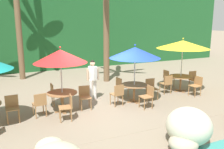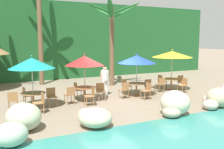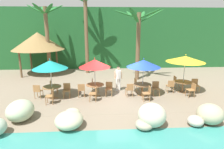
{
  "view_description": "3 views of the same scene",
  "coord_description": "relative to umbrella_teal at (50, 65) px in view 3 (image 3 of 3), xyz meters",
  "views": [
    {
      "loc": [
        -3.19,
        -8.46,
        3.32
      ],
      "look_at": [
        0.65,
        -0.07,
        1.25
      ],
      "focal_mm": 39.12,
      "sensor_mm": 36.0,
      "label": 1
    },
    {
      "loc": [
        -5.84,
        -12.04,
        3.13
      ],
      "look_at": [
        0.27,
        0.15,
        1.28
      ],
      "focal_mm": 41.92,
      "sensor_mm": 36.0,
      "label": 2
    },
    {
      "loc": [
        -0.91,
        -11.05,
        4.24
      ],
      "look_at": [
        -0.25,
        0.09,
        1.35
      ],
      "focal_mm": 30.11,
      "sensor_mm": 36.0,
      "label": 3
    }
  ],
  "objects": [
    {
      "name": "foliage_backdrop",
      "position": [
        3.87,
        9.21,
        0.92
      ],
      "size": [
        28.0,
        2.4,
        6.0
      ],
      "color": "#1E5628",
      "rests_on": "ground"
    },
    {
      "name": "umbrella_yellow",
      "position": [
        8.27,
        0.55,
        0.15
      ],
      "size": [
        2.39,
        2.39,
        2.52
      ],
      "color": "silver",
      "rests_on": "ground"
    },
    {
      "name": "palm_tree_third",
      "position": [
        5.88,
        3.84,
        1.71
      ],
      "size": [
        3.77,
        3.45,
        5.51
      ],
      "color": "brown",
      "rests_on": "ground"
    },
    {
      "name": "chair_blue_seaward",
      "position": [
        6.37,
        0.17,
        -1.56
      ],
      "size": [
        0.44,
        0.45,
        0.87
      ],
      "color": "#9E7042",
      "rests_on": "ground"
    },
    {
      "name": "chair_teal_left",
      "position": [
        -0.85,
        0.02,
        -1.56
      ],
      "size": [
        0.47,
        0.48,
        0.87
      ],
      "color": "#9E7042",
      "rests_on": "ground"
    },
    {
      "name": "palm_tree_second",
      "position": [
        1.69,
        6.32,
        2.66
      ],
      "size": [
        3.04,
        3.07,
        7.04
      ],
      "color": "brown",
      "rests_on": "ground"
    },
    {
      "name": "umbrella_teal",
      "position": [
        0.0,
        0.0,
        0.0
      ],
      "size": [
        2.03,
        2.03,
        2.43
      ],
      "color": "silver",
      "rests_on": "ground"
    },
    {
      "name": "dining_table_yellow",
      "position": [
        8.27,
        0.55,
        -1.46
      ],
      "size": [
        1.1,
        1.1,
        0.74
      ],
      "color": "olive",
      "rests_on": "ground"
    },
    {
      "name": "chair_yellow_inland",
      "position": [
        8.17,
        1.4,
        -1.56
      ],
      "size": [
        0.43,
        0.42,
        0.87
      ],
      "color": "#9E7042",
      "rests_on": "ground"
    },
    {
      "name": "chair_blue_left",
      "position": [
        4.68,
        -0.05,
        -1.56
      ],
      "size": [
        0.46,
        0.47,
        0.87
      ],
      "color": "#9E7042",
      "rests_on": "ground"
    },
    {
      "name": "umbrella_red",
      "position": [
        2.57,
        0.25,
        -0.01
      ],
      "size": [
        1.9,
        1.9,
        2.42
      ],
      "color": "silver",
      "rests_on": "ground"
    },
    {
      "name": "chair_blue_inland",
      "position": [
        5.32,
        0.96,
        -1.56
      ],
      "size": [
        0.48,
        0.47,
        0.87
      ],
      "color": "#9E7042",
      "rests_on": "ground"
    },
    {
      "name": "chair_teal_seaward",
      "position": [
        0.85,
        0.1,
        -1.56
      ],
      "size": [
        0.42,
        0.43,
        0.87
      ],
      "color": "#9E7042",
      "rests_on": "ground"
    },
    {
      "name": "chair_blue_right",
      "position": [
        5.63,
        -0.72,
        -1.56
      ],
      "size": [
        0.44,
        0.43,
        0.87
      ],
      "color": "#9E7042",
      "rests_on": "ground"
    },
    {
      "name": "dining_table_teal",
      "position": [
        0.0,
        0.0,
        -1.46
      ],
      "size": [
        1.1,
        1.1,
        0.74
      ],
      "color": "olive",
      "rests_on": "ground"
    },
    {
      "name": "chair_teal_right",
      "position": [
        0.14,
        -0.84,
        -1.56
      ],
      "size": [
        0.45,
        0.45,
        0.87
      ],
      "color": "#9E7042",
      "rests_on": "ground"
    },
    {
      "name": "terrace_deck",
      "position": [
        3.87,
        0.21,
        -2.07
      ],
      "size": [
        18.0,
        5.2,
        0.01
      ],
      "color": "gray",
      "rests_on": "ground"
    },
    {
      "name": "chair_yellow_seaward",
      "position": [
        9.12,
        0.6,
        -1.56
      ],
      "size": [
        0.44,
        0.45,
        0.87
      ],
      "color": "#9E7042",
      "rests_on": "ground"
    },
    {
      "name": "chair_red_inland",
      "position": [
        2.47,
        1.1,
        -1.56
      ],
      "size": [
        0.43,
        0.42,
        0.87
      ],
      "color": "#9E7042",
      "rests_on": "ground"
    },
    {
      "name": "chair_teal_inland",
      "position": [
        -0.17,
        0.84,
        -1.56
      ],
      "size": [
        0.46,
        0.46,
        0.87
      ],
      "color": "#9E7042",
      "rests_on": "ground"
    },
    {
      "name": "palm_tree_nearest",
      "position": [
        -1.56,
        5.69,
        1.89
      ],
      "size": [
        2.92,
        2.84,
        5.97
      ],
      "color": "brown",
      "rests_on": "ground"
    },
    {
      "name": "chair_yellow_left",
      "position": [
        7.42,
        0.48,
        -1.56
      ],
      "size": [
        0.43,
        0.44,
        0.87
      ],
      "color": "#9E7042",
      "rests_on": "ground"
    },
    {
      "name": "dining_table_red",
      "position": [
        2.57,
        0.25,
        -1.46
      ],
      "size": [
        1.1,
        1.1,
        0.74
      ],
      "color": "olive",
      "rests_on": "ground"
    },
    {
      "name": "chair_red_seaward",
      "position": [
        3.42,
        0.23,
        -1.56
      ],
      "size": [
        0.47,
        0.48,
        0.87
      ],
      "color": "#9E7042",
      "rests_on": "ground"
    },
    {
      "name": "dining_table_blue",
      "position": [
        5.51,
        0.13,
        -1.46
      ],
      "size": [
        1.1,
        1.1,
        0.74
      ],
      "color": "olive",
      "rests_on": "ground"
    },
    {
      "name": "chair_red_left",
      "position": [
        1.74,
        0.06,
        -1.56
      ],
      "size": [
        0.47,
        0.47,
        0.87
      ],
      "color": "#9E7042",
      "rests_on": "ground"
    },
    {
      "name": "chair_red_right",
      "position": [
        2.55,
        -0.6,
        -1.56
      ],
      "size": [
        0.48,
        0.47,
        0.87
      ],
      "color": "#9E7042",
      "rests_on": "ground"
    },
    {
      "name": "ground_plane",
      "position": [
        3.87,
        0.21,
        -2.08
      ],
      "size": [
        120.0,
        120.0,
        0.0
      ],
      "primitive_type": "plane",
      "color": "gray"
    },
    {
      "name": "umbrella_blue",
      "position": [
        5.51,
        0.13,
        -0.02
      ],
      "size": [
        2.05,
        2.05,
        2.39
      ],
      "color": "silver",
      "rests_on": "ground"
    },
    {
      "name": "waiter_in_white",
      "position": [
        4.08,
        1.12,
        -1.09
      ],
      "size": [
        0.52,
        0.39,
        1.7
      ],
      "color": "white",
      "rests_on": "ground"
    },
    {
      "name": "palapa_hut",
      "position": [
        -2.56,
        6.21,
        0.87
      ],
      "size": [
        4.49,
        4.49,
        3.72
      ],
      "color": "brown",
      "rests_on": "ground"
    },
    {
      "name": "rock_seawall",
      "position": [
        4.08,
        -3.01,
        -1.66
      ],
      "size": [
        16.79,
        3.1,
        1.02
      ],
      "color": "#B3AB88",
      "rests_on": "ground"
    },
    {
      "name": "chair_yellow_right",
      "position": [
        8.46,
        -0.28,
        -1.56
      ],
      "size": [
        0.48,
        0.47,
        0.87
      ],
      "color": "#9E7042",
      "rests_on": "ground"
    }
  ]
}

